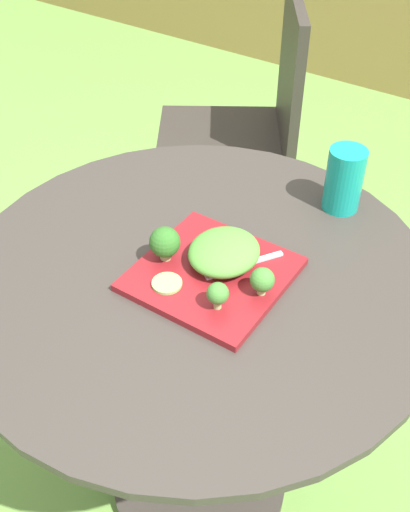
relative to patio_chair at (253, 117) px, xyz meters
name	(u,v)px	position (x,y,z in m)	size (l,w,h in m)	color
ground_plane	(199,482)	(0.40, -0.90, -0.53)	(12.00, 12.00, 0.00)	#669342
patio_table	(198,368)	(0.40, -0.90, -0.06)	(0.87, 0.87, 0.75)	#38332D
patio_chair	(253,117)	(0.00, 0.00, 0.00)	(0.61, 0.61, 0.90)	#332D28
salad_plate	(213,273)	(0.43, -0.90, 0.23)	(0.25, 0.25, 0.01)	maroon
drinking_glass	(344,183)	(0.53, -0.58, 0.28)	(0.07, 0.07, 0.13)	#149989
fork	(236,266)	(0.46, -0.87, 0.24)	(0.10, 0.14, 0.00)	silver
lettuce_mound	(224,252)	(0.43, -0.87, 0.26)	(0.12, 0.14, 0.05)	#519338
broccoli_floret_0	(165,242)	(0.34, -0.92, 0.27)	(0.06, 0.06, 0.07)	#99B770
broccoli_floret_1	(218,294)	(0.49, -0.97, 0.27)	(0.04, 0.04, 0.05)	#99B770
broccoli_floret_2	(263,279)	(0.53, -0.90, 0.27)	(0.04, 0.04, 0.05)	#99B770
cucumber_slice_0	(167,283)	(0.38, -0.98, 0.24)	(0.05, 0.05, 0.01)	#8EB766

